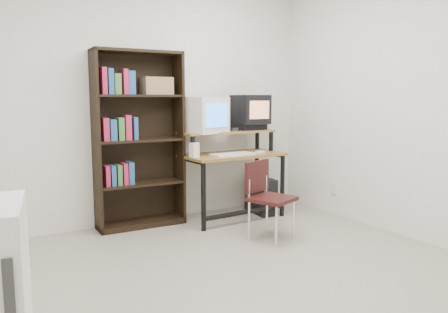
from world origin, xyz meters
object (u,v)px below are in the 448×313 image
school_chair (266,192)px  bookshelf (138,138)px  crt_tv (250,110)px  pc_tower (261,195)px  crt_monitor (204,115)px  computer_desk (232,158)px

school_chair → bookshelf: bearing=110.0°
crt_tv → bookshelf: 1.35m
crt_tv → pc_tower: bearing=-48.4°
crt_tv → pc_tower: size_ratio=0.81×
pc_tower → bookshelf: (-1.41, 0.23, 0.73)m
crt_tv → bookshelf: size_ratio=0.20×
crt_monitor → pc_tower: size_ratio=1.12×
pc_tower → bookshelf: bearing=176.5°
computer_desk → bookshelf: bearing=164.1°
computer_desk → crt_tv: 0.63m
crt_tv → school_chair: 1.26m
crt_monitor → bookshelf: size_ratio=0.28×
pc_tower → school_chair: 1.00m
school_chair → bookshelf: size_ratio=0.41×
crt_monitor → crt_tv: crt_tv is taller
pc_tower → crt_monitor: bearing=178.3°
crt_monitor → bookshelf: 0.75m
computer_desk → crt_tv: size_ratio=3.14×
computer_desk → crt_tv: (0.31, 0.10, 0.54)m
school_chair → crt_monitor: bearing=81.3°
pc_tower → computer_desk: bearing=-173.3°
computer_desk → pc_tower: 0.62m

